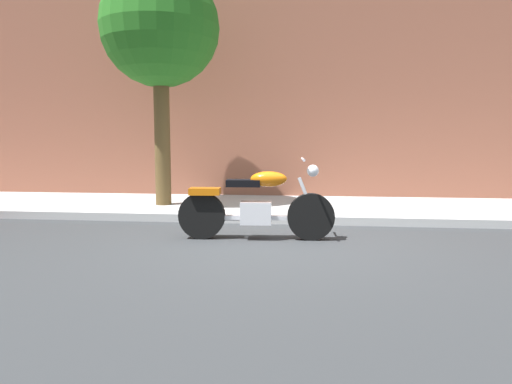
{
  "coord_description": "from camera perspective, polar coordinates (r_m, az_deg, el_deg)",
  "views": [
    {
      "loc": [
        0.48,
        -6.44,
        1.42
      ],
      "look_at": [
        -0.3,
        0.21,
        0.68
      ],
      "focal_mm": 33.25,
      "sensor_mm": 36.0,
      "label": 1
    }
  ],
  "objects": [
    {
      "name": "street_tree",
      "position": [
        9.8,
        -11.47,
        18.63
      ],
      "size": [
        2.29,
        2.29,
        4.74
      ],
      "color": "brown",
      "rests_on": "ground"
    },
    {
      "name": "building_facade",
      "position": [
        11.5,
        4.37,
        19.7
      ],
      "size": [
        24.39,
        0.5,
        8.2
      ],
      "primitive_type": "cube",
      "color": "brown",
      "rests_on": "ground"
    },
    {
      "name": "sidewalk",
      "position": [
        9.52,
        3.73,
        -1.91
      ],
      "size": [
        24.39,
        3.02,
        0.14
      ],
      "primitive_type": "cube",
      "color": "#B1B1B1",
      "rests_on": "ground"
    },
    {
      "name": "ground_plane",
      "position": [
        6.61,
        2.38,
        -6.14
      ],
      "size": [
        60.0,
        60.0,
        0.0
      ],
      "primitive_type": "plane",
      "color": "#303335"
    },
    {
      "name": "motorcycle",
      "position": [
        6.77,
        -0.01,
        -1.79
      ],
      "size": [
        2.24,
        0.7,
        1.17
      ],
      "color": "black",
      "rests_on": "ground"
    }
  ]
}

